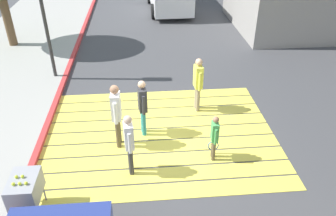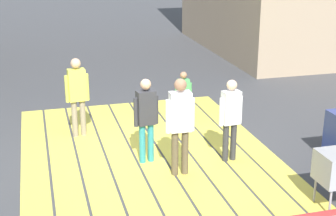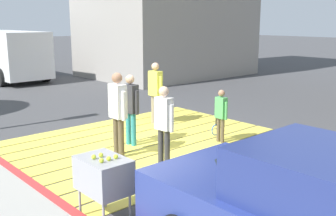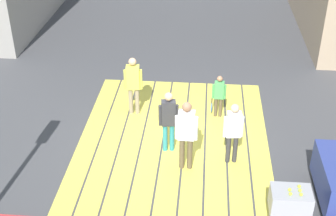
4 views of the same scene
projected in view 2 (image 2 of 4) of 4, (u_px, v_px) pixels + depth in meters
The scene contains 7 objects.
ground_plane at pixel (146, 152), 10.21m from camera, with size 120.00×120.00×0.00m, color #424244.
crosswalk_stripes at pixel (146, 152), 10.21m from camera, with size 6.40×4.90×0.01m.
pedestrian_adult_lead at pixel (77, 92), 10.72m from camera, with size 0.25×0.51×1.74m.
pedestrian_adult_trailing at pixel (180, 120), 8.93m from camera, with size 0.24×0.53×1.82m.
pedestrian_adult_side at pixel (146, 115), 9.46m from camera, with size 0.26×0.49×1.66m.
pedestrian_teen_behind at pixel (231, 115), 9.53m from camera, with size 0.24×0.48×1.63m.
pedestrian_child_with_racket at pixel (183, 96), 11.42m from camera, with size 0.28×0.39×1.28m.
Camera 2 is at (-9.16, 2.02, 4.14)m, focal length 54.02 mm.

